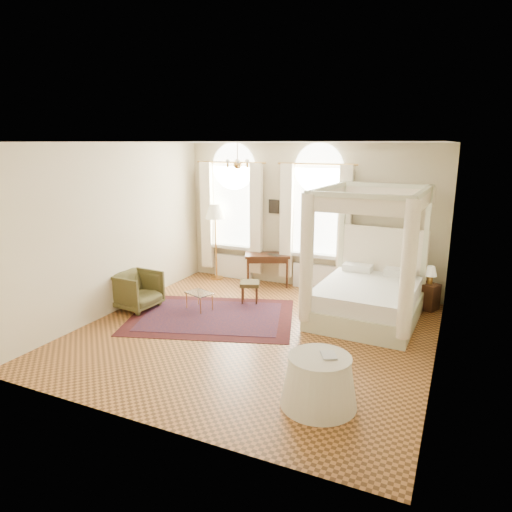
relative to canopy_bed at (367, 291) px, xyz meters
The scene contains 18 objects.
ground 2.32m from the canopy_bed, 138.28° to the right, with size 6.00×6.00×0.00m, color #A66530.
room_walls 2.65m from the canopy_bed, 138.28° to the right, with size 6.00×6.00×6.00m.
window_left 3.94m from the canopy_bed, 158.96° to the left, with size 1.62×0.27×3.29m.
window_right 2.22m from the canopy_bed, 137.04° to the left, with size 1.62×0.27×3.29m.
chandelier 3.49m from the canopy_bed, behind, with size 0.51×0.45×0.50m.
wall_pictures 2.54m from the canopy_bed, 137.20° to the left, with size 2.54×0.03×0.39m.
canopy_bed is the anchor object (origin of this frame).
nightstand 1.52m from the canopy_bed, 46.75° to the left, with size 0.37×0.34×0.53m, color #3E1D11.
nightstand_lamp 1.53m from the canopy_bed, 47.07° to the left, with size 0.25×0.25×0.36m.
writing_desk 2.82m from the canopy_bed, 155.41° to the left, with size 1.16×0.92×0.77m.
laptop 2.61m from the canopy_bed, 154.67° to the left, with size 0.33×0.21×0.03m, color black.
stool 2.45m from the canopy_bed, behind, with size 0.51×0.51×0.45m.
armchair 4.58m from the canopy_bed, 163.06° to the right, with size 0.81×0.84×0.76m, color #453E1D.
coffee_table 3.31m from the canopy_bed, 164.62° to the right, with size 0.63×0.53×0.36m.
floor_lamp 4.26m from the canopy_bed, 163.07° to the left, with size 0.48×0.48×1.87m.
oriental_rug 3.03m from the canopy_bed, 157.83° to the right, with size 3.67×3.11×0.01m.
side_table 3.23m from the canopy_bed, 89.32° to the right, with size 0.99×0.99×0.67m.
book 3.21m from the canopy_bed, 89.06° to the right, with size 0.18×0.25×0.02m, color black.
Camera 1 is at (3.17, -6.85, 3.28)m, focal length 32.00 mm.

